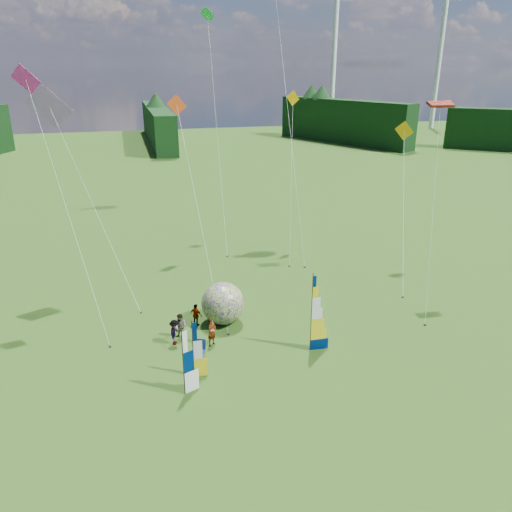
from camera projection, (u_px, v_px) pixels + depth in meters
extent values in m
plane|color=#2F4719|center=(294.00, 377.00, 26.46)|extent=(220.00, 220.00, 0.00)
sphere|color=navy|center=(223.00, 303.00, 31.57)|extent=(3.58, 3.58, 2.72)
imported|color=#66594C|center=(212.00, 332.00, 29.19)|extent=(0.76, 0.73, 1.75)
imported|color=#66594C|center=(181.00, 326.00, 29.94)|extent=(0.85, 0.77, 1.60)
imported|color=#66594C|center=(175.00, 332.00, 29.32)|extent=(0.70, 1.08, 1.56)
imported|color=#66594C|center=(196.00, 315.00, 31.40)|extent=(0.87, 0.87, 1.49)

